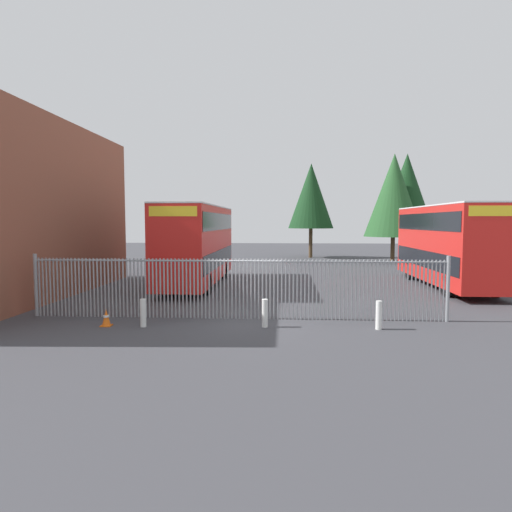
{
  "coord_description": "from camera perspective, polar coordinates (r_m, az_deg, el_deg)",
  "views": [
    {
      "loc": [
        1.29,
        -16.07,
        3.54
      ],
      "look_at": [
        0.0,
        4.0,
        2.0
      ],
      "focal_mm": 31.38,
      "sensor_mm": 36.0,
      "label": 1
    }
  ],
  "objects": [
    {
      "name": "bollard_near_left",
      "position": [
        15.66,
        -14.19,
        -7.04
      ],
      "size": [
        0.2,
        0.2,
        0.95
      ],
      "primitive_type": "cylinder",
      "color": "silver",
      "rests_on": "ground"
    },
    {
      "name": "double_decker_bus_near_gate",
      "position": [
        26.34,
        23.16,
        1.6
      ],
      "size": [
        2.54,
        10.81,
        4.42
      ],
      "color": "red",
      "rests_on": "ground"
    },
    {
      "name": "palisade_fence",
      "position": [
        16.34,
        -2.6,
        -3.93
      ],
      "size": [
        15.22,
        0.14,
        2.35
      ],
      "color": "gray",
      "rests_on": "ground"
    },
    {
      "name": "traffic_cone_by_gate",
      "position": [
        16.15,
        -18.55,
        -7.46
      ],
      "size": [
        0.34,
        0.34,
        0.59
      ],
      "color": "orange",
      "rests_on": "ground"
    },
    {
      "name": "tree_short_side",
      "position": [
        44.6,
        7.03,
        7.59
      ],
      "size": [
        4.44,
        4.44,
        9.25
      ],
      "color": "#4C3823",
      "rests_on": "ground"
    },
    {
      "name": "tree_tall_back",
      "position": [
        42.99,
        18.64,
        7.64
      ],
      "size": [
        4.9,
        4.9,
        9.67
      ],
      "color": "#4C3823",
      "rests_on": "ground"
    },
    {
      "name": "double_decker_bus_behind_fence_left",
      "position": [
        25.09,
        -7.47,
        1.79
      ],
      "size": [
        2.54,
        10.81,
        4.42
      ],
      "color": "red",
      "rests_on": "ground"
    },
    {
      "name": "tree_mid_row",
      "position": [
        40.97,
        17.16,
        7.41
      ],
      "size": [
        5.03,
        5.03,
        9.44
      ],
      "color": "#4C3823",
      "rests_on": "ground"
    },
    {
      "name": "bollard_near_right",
      "position": [
        15.37,
        15.38,
        -7.28
      ],
      "size": [
        0.2,
        0.2,
        0.95
      ],
      "primitive_type": "cylinder",
      "color": "silver",
      "rests_on": "ground"
    },
    {
      "name": "ground_plane",
      "position": [
        24.36,
        0.61,
        -3.98
      ],
      "size": [
        100.0,
        100.0,
        0.0
      ],
      "primitive_type": "plane",
      "color": "#3D3D42"
    },
    {
      "name": "bollard_center_front",
      "position": [
        15.15,
        1.14,
        -7.3
      ],
      "size": [
        0.2,
        0.2,
        0.95
      ],
      "primitive_type": "cylinder",
      "color": "silver",
      "rests_on": "ground"
    }
  ]
}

